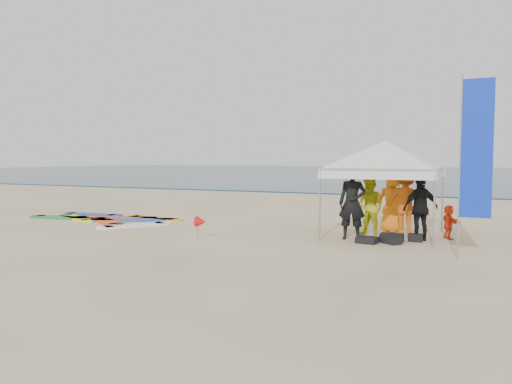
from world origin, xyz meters
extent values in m
plane|color=beige|center=(0.00, 0.00, 0.00)|extent=(120.00, 120.00, 0.00)
cube|color=#0C2633|center=(0.00, 60.00, 0.04)|extent=(160.00, 84.00, 0.08)
cube|color=silver|center=(0.00, 18.20, 0.00)|extent=(160.00, 1.20, 0.01)
imported|color=black|center=(3.10, 2.99, 0.96)|extent=(0.74, 0.53, 1.91)
imported|color=#CDD51E|center=(3.44, 3.69, 0.81)|extent=(0.96, 0.87, 1.63)
imported|color=orange|center=(4.33, 3.92, 0.95)|extent=(1.28, 0.80, 1.91)
imported|color=black|center=(4.77, 3.50, 0.85)|extent=(1.03, 0.95, 1.69)
imported|color=orange|center=(3.89, 4.62, 0.89)|extent=(0.89, 0.60, 1.78)
imported|color=#FF3E16|center=(5.42, 4.11, 0.45)|extent=(0.63, 0.86, 0.90)
cylinder|color=#A5A5A8|center=(2.41, 5.17, 0.93)|extent=(0.05, 0.05, 1.85)
cylinder|color=#A5A5A8|center=(5.19, 5.17, 0.93)|extent=(0.05, 0.05, 1.85)
cylinder|color=#A5A5A8|center=(2.41, 2.38, 0.93)|extent=(0.05, 0.05, 1.85)
cylinder|color=#A5A5A8|center=(5.19, 2.38, 0.93)|extent=(0.05, 0.05, 1.85)
cube|color=white|center=(3.80, 2.38, 1.73)|extent=(2.88, 0.02, 0.24)
cube|color=white|center=(3.80, 5.17, 1.73)|extent=(2.88, 0.02, 0.24)
cube|color=white|center=(2.41, 3.77, 1.73)|extent=(0.02, 2.88, 0.24)
cube|color=white|center=(5.19, 3.77, 1.73)|extent=(0.02, 2.88, 0.24)
pyramid|color=white|center=(3.80, 3.77, 2.60)|extent=(3.93, 3.93, 0.74)
cylinder|color=#A5A5A8|center=(5.74, 1.46, 1.95)|extent=(0.04, 0.04, 3.89)
cube|color=#0D2FD3|center=(6.07, 1.46, 2.34)|extent=(0.61, 0.03, 2.89)
cylinder|color=#A5A5A8|center=(-0.50, 1.16, 0.30)|extent=(0.02, 0.02, 0.60)
cone|color=red|center=(-0.38, 1.16, 0.50)|extent=(0.28, 0.28, 0.28)
cube|color=black|center=(4.13, 2.98, 0.11)|extent=(0.57, 0.37, 0.22)
cube|color=black|center=(4.17, 2.72, 0.09)|extent=(0.55, 0.52, 0.18)
cube|color=black|center=(3.60, 2.57, 0.08)|extent=(0.56, 0.47, 0.16)
cube|color=black|center=(4.68, 3.31, 0.10)|extent=(0.37, 0.28, 0.20)
cube|color=red|center=(-5.48, 3.87, 0.04)|extent=(2.58, 1.40, 0.07)
cube|color=#227F38|center=(-7.33, 3.19, 0.04)|extent=(1.98, 0.72, 0.07)
cube|color=blue|center=(-6.93, 4.32, 0.04)|extent=(2.07, 0.76, 0.07)
cube|color=yellow|center=(-4.19, 4.35, 0.04)|extent=(2.04, 0.80, 0.07)
cube|color=white|center=(-3.62, 2.59, 0.04)|extent=(1.50, 1.80, 0.07)
cube|color=#FA4815|center=(-5.02, 2.96, 0.04)|extent=(1.87, 1.41, 0.07)
cube|color=#2052AE|center=(-4.52, 3.67, 0.04)|extent=(2.25, 1.55, 0.07)
cube|color=yellow|center=(-6.72, 3.34, 0.04)|extent=(2.06, 1.26, 0.07)
camera|label=1|loc=(6.13, -9.89, 2.16)|focal=35.00mm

